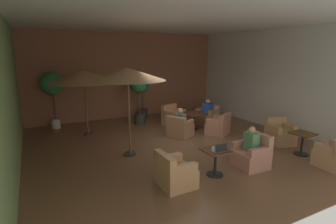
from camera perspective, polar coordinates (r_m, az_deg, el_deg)
ground_plane at (r=8.69m, az=1.39°, el=-7.16°), size 9.01×9.05×0.02m
wall_back_brick at (r=12.34m, az=-8.76°, el=7.76°), size 9.01×0.08×3.84m
wall_left_accent at (r=7.25m, az=-31.22°, el=2.78°), size 0.08×9.05×3.84m
wall_right_plain at (r=11.11m, az=22.21°, el=6.46°), size 0.08×9.05×3.84m
ceiling_slab at (r=8.24m, az=1.54°, el=19.16°), size 9.01×9.05×0.06m
cafe_table_front_left at (r=6.58m, az=10.24°, el=-9.60°), size 0.64×0.64×0.66m
armchair_front_left_north at (r=6.05m, az=1.42°, el=-13.12°), size 0.74×0.80×0.80m
armchair_front_left_east at (r=7.33m, az=17.62°, el=-8.86°), size 0.78×0.81×0.88m
cafe_table_front_right at (r=10.28m, az=5.60°, el=-0.89°), size 0.86×0.86×0.66m
armchair_front_right_north at (r=9.90m, az=10.90°, el=-3.03°), size 1.00×0.98×0.79m
armchair_front_right_east at (r=11.20m, az=8.57°, el=-1.04°), size 0.99×1.00×0.81m
armchair_front_right_south at (r=10.99m, az=1.17°, el=-1.20°), size 1.01×0.97×0.84m
armchair_front_right_west at (r=9.46m, az=2.55°, el=-3.60°), size 1.02×1.02×0.77m
cafe_table_mid_center at (r=8.69m, az=27.07°, el=-5.37°), size 0.65×0.65×0.66m
armchair_mid_center_north at (r=8.16m, az=32.44°, el=-8.13°), size 0.81×0.81×0.84m
armchair_mid_center_east at (r=9.48m, az=23.01°, el=-4.38°), size 0.89×0.92×0.85m
patio_umbrella_tall_red at (r=9.73m, az=-17.66°, el=7.32°), size 2.46×2.46×2.36m
patio_umbrella_center_beige at (r=7.42m, az=-8.70°, el=7.96°), size 2.12×2.12×2.54m
potted_tree_left_corner at (r=11.19m, az=-23.74°, el=5.09°), size 0.87×0.87×2.21m
potted_tree_mid_left at (r=11.01m, az=-6.28°, el=4.43°), size 0.73×0.73×2.03m
potted_tree_mid_right at (r=12.16m, az=-5.47°, el=4.01°), size 0.57×0.57×1.75m
patron_blue_shirt at (r=9.39m, az=2.70°, el=-1.23°), size 0.37×0.44×0.63m
patron_by_window at (r=11.09m, az=8.54°, el=0.91°), size 0.37×0.44×0.63m
patron_with_friend at (r=7.17m, az=17.57°, el=-5.91°), size 0.26×0.35×0.66m
iced_drink_cup at (r=6.39m, az=9.80°, el=-7.87°), size 0.08×0.08×0.11m
open_laptop at (r=6.40m, az=11.12°, el=-7.94°), size 0.32×0.24×0.20m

